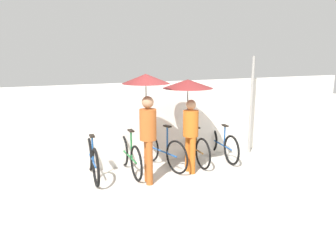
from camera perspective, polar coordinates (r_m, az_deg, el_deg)
ground_plane at (r=6.11m, az=4.60°, el=-11.49°), size 30.00×30.00×0.00m
back_wall at (r=7.49m, az=-2.27°, el=0.59°), size 11.09×0.12×1.85m
parked_bicycle_0 at (r=6.82m, az=-13.08°, el=-5.62°), size 0.44×1.71×1.07m
parked_bicycle_1 at (r=6.97m, az=-6.78°, el=-5.07°), size 0.44×1.69×1.05m
parked_bicycle_2 at (r=7.25m, az=-1.02°, el=-4.26°), size 0.56×1.70×1.05m
parked_bicycle_3 at (r=7.59m, az=4.31°, el=-3.61°), size 0.44×1.69×1.05m
parked_bicycle_4 at (r=8.00m, az=9.12°, el=-2.96°), size 0.44×1.75×1.00m
pedestrian_leading at (r=6.18m, az=-3.72°, el=4.37°), size 0.91×0.91×2.11m
pedestrian_center at (r=6.77m, az=3.64°, el=4.75°), size 1.04×1.04×1.96m
awning_pole at (r=8.36m, az=14.29°, el=3.42°), size 0.07×0.07×2.41m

